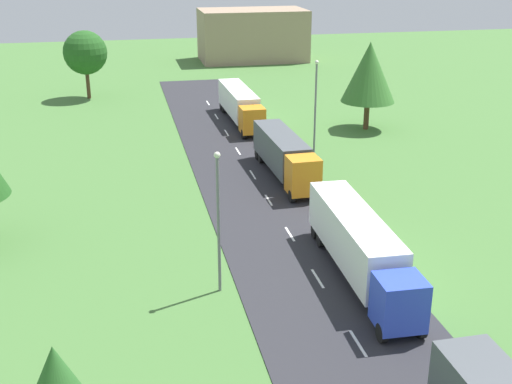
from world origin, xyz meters
name	(u,v)px	position (x,y,z in m)	size (l,w,h in m)	color
road	(362,351)	(0.00, 24.50, 0.03)	(10.00, 140.00, 0.06)	#2B2B30
truck_second	(359,245)	(2.44, 31.86, 2.20)	(2.81, 14.36, 3.75)	blue
truck_third	(284,154)	(2.56, 50.50, 2.12)	(2.84, 12.75, 3.55)	orange
truck_fourth	(240,104)	(2.27, 69.57, 2.13)	(2.73, 14.37, 3.60)	orange
lamppost_second	(218,216)	(-6.00, 32.06, 4.74)	(0.36, 0.36, 8.52)	slate
lamppost_third	(315,105)	(6.60, 55.09, 5.11)	(0.36, 0.36, 9.25)	slate
tree_maple	(369,72)	(15.17, 64.02, 6.20)	(5.77, 5.77, 9.40)	#513823
tree_ash	(85,53)	(-14.75, 85.72, 5.89)	(5.55, 5.55, 8.69)	#513823
distant_building	(253,35)	(12.09, 110.16, 4.24)	(17.70, 10.20, 8.47)	#9E846B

